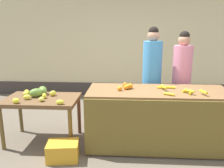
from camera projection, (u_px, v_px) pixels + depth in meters
name	position (u px, v px, depth m)	size (l,w,h in m)	color
ground_plane	(134.00, 143.00, 3.76)	(24.00, 24.00, 0.00)	#665B4C
market_wall_back	(132.00, 46.00, 6.19)	(8.95, 0.23, 2.83)	beige
fruit_stall_counter	(157.00, 118.00, 3.61)	(2.18, 0.86, 0.91)	brown
side_table_wooden	(42.00, 103.00, 3.69)	(1.17, 0.74, 0.75)	brown
banana_bunch_pile	(178.00, 90.00, 3.43)	(0.65, 0.58, 0.07)	yellow
orange_pile	(127.00, 86.00, 3.59)	(0.24, 0.30, 0.09)	orange
mango_papaya_pile	(38.00, 93.00, 3.72)	(0.85, 0.67, 0.14)	yellow
vendor_woman_blue_shirt	(152.00, 79.00, 4.16)	(0.34, 0.34, 1.87)	#33333D
vendor_woman_pink_shirt	(181.00, 81.00, 4.19)	(0.34, 0.34, 1.80)	#33333D
produce_crate	(63.00, 151.00, 3.27)	(0.44, 0.32, 0.26)	gold
produce_sack	(99.00, 112.00, 4.41)	(0.36, 0.30, 0.55)	maroon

